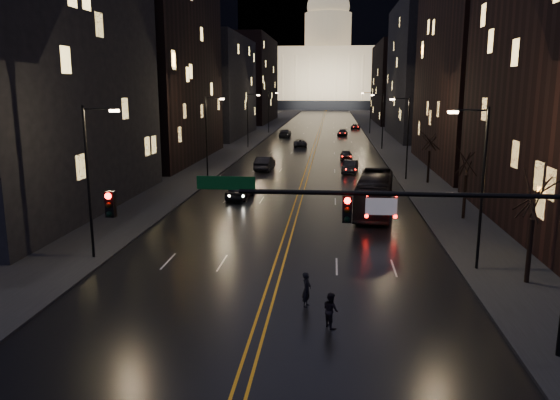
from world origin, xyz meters
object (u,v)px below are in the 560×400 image
(receding_car_a, at_px, (350,167))
(pedestrian_a, at_px, (307,290))
(traffic_signal, at_px, (413,224))
(bus, at_px, (375,194))
(oncoming_car_b, at_px, (265,163))
(pedestrian_b, at_px, (331,310))
(oncoming_car_a, at_px, (240,191))

(receding_car_a, bearing_deg, pedestrian_a, -86.97)
(traffic_signal, distance_m, bus, 24.32)
(oncoming_car_b, bearing_deg, pedestrian_b, 104.17)
(bus, bearing_deg, receding_car_a, 100.65)
(traffic_signal, bearing_deg, pedestrian_b, 145.50)
(bus, distance_m, receding_car_a, 20.73)
(traffic_signal, xyz_separation_m, receding_car_a, (-0.81, 44.72, -4.36))
(pedestrian_b, bearing_deg, oncoming_car_b, -21.49)
(oncoming_car_b, bearing_deg, traffic_signal, 107.20)
(oncoming_car_b, xyz_separation_m, pedestrian_a, (7.11, -42.01, -0.03))
(oncoming_car_a, distance_m, oncoming_car_b, 17.77)
(bus, xyz_separation_m, oncoming_car_b, (-11.66, 22.09, -0.68))
(oncoming_car_a, distance_m, pedestrian_a, 25.29)
(bus, xyz_separation_m, receding_car_a, (-1.32, 20.67, -0.80))
(receding_car_a, bearing_deg, pedestrian_b, -85.25)
(bus, distance_m, pedestrian_b, 22.32)
(oncoming_car_b, xyz_separation_m, pedestrian_b, (8.23, -44.13, -0.09))
(oncoming_car_b, bearing_deg, receding_car_a, 175.83)
(pedestrian_b, bearing_deg, pedestrian_a, -4.12)
(traffic_signal, relative_size, oncoming_car_a, 3.75)
(traffic_signal, distance_m, pedestrian_a, 7.18)
(traffic_signal, height_order, bus, traffic_signal)
(oncoming_car_a, bearing_deg, bus, 166.09)
(pedestrian_a, bearing_deg, oncoming_car_b, 25.11)
(traffic_signal, bearing_deg, oncoming_car_a, 111.61)
(traffic_signal, distance_m, receding_car_a, 44.94)
(traffic_signal, height_order, oncoming_car_a, traffic_signal)
(bus, xyz_separation_m, pedestrian_b, (-3.44, -22.04, -0.77))
(oncoming_car_b, xyz_separation_m, receding_car_a, (10.34, -1.41, -0.11))
(oncoming_car_a, relative_size, pedestrian_b, 2.99)
(bus, relative_size, oncoming_car_b, 2.13)
(receding_car_a, xyz_separation_m, pedestrian_b, (-2.12, -42.71, 0.03))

